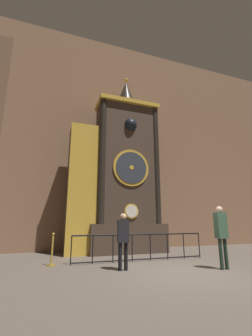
% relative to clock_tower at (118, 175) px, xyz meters
% --- Properties ---
extents(ground_plane, '(28.00, 28.00, 0.00)m').
position_rel_clock_tower_xyz_m(ground_plane, '(0.60, -4.55, -3.62)').
color(ground_plane, brown).
extents(cathedral_back_wall, '(24.00, 0.32, 12.28)m').
position_rel_clock_tower_xyz_m(cathedral_back_wall, '(0.51, 1.50, 2.52)').
color(cathedral_back_wall, '#846047').
rests_on(cathedral_back_wall, ground_plane).
extents(clock_tower, '(4.63, 1.78, 9.09)m').
position_rel_clock_tower_xyz_m(clock_tower, '(0.00, 0.00, 0.00)').
color(clock_tower, '#423328').
rests_on(clock_tower, ground_plane).
extents(railing_fence, '(5.03, 0.05, 0.94)m').
position_rel_clock_tower_xyz_m(railing_fence, '(0.19, -2.36, -3.09)').
color(railing_fence, black).
rests_on(railing_fence, ground_plane).
extents(visitor_near, '(0.37, 0.28, 1.62)m').
position_rel_clock_tower_xyz_m(visitor_near, '(-0.96, -3.68, -2.65)').
color(visitor_near, black).
rests_on(visitor_near, ground_plane).
extents(visitor_far, '(0.35, 0.23, 1.84)m').
position_rel_clock_tower_xyz_m(visitor_far, '(1.93, -4.53, -2.51)').
color(visitor_far, '#213427').
rests_on(visitor_far, ground_plane).
extents(stanchion_post, '(0.28, 0.28, 1.02)m').
position_rel_clock_tower_xyz_m(stanchion_post, '(-2.89, -2.23, -3.29)').
color(stanchion_post, '#B28E33').
rests_on(stanchion_post, ground_plane).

